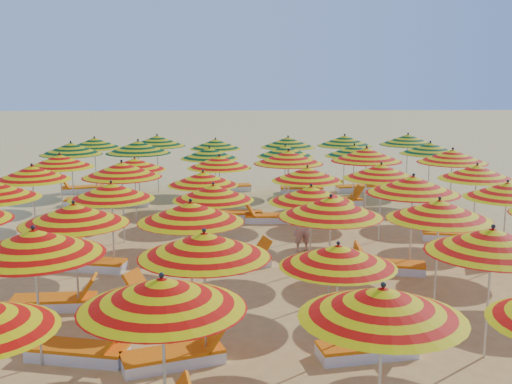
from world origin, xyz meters
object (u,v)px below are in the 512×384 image
umbrella_29 (477,172)px  lounger_7 (56,302)px  umbrella_21 (311,194)px  umbrella_34 (367,155)px  lounger_9 (89,264)px  umbrella_8 (204,245)px  umbrella_23 (507,190)px  lounger_18 (90,201)px  umbrella_47 (408,140)px  lounger_15 (235,215)px  beachgoer_a (302,226)px  umbrella_24 (32,173)px  umbrella_30 (60,161)px  umbrella_44 (215,144)px  lounger_14 (454,235)px  lounger_13 (55,239)px  umbrella_38 (209,153)px  lounger_23 (303,189)px  umbrella_22 (413,185)px  umbrella_42 (95,143)px  umbrella_26 (203,179)px  umbrella_32 (219,162)px  lounger_4 (80,351)px  lounger_24 (358,188)px  umbrella_3 (383,303)px  umbrella_7 (34,242)px  umbrella_39 (285,151)px  umbrella_9 (338,256)px  umbrella_27 (307,174)px  umbrella_20 (213,192)px  lounger_22 (228,187)px  umbrella_16 (439,210)px  lounger_8 (164,300)px  lounger_10 (238,261)px  lounger_21 (82,189)px  umbrella_31 (135,164)px  lounger_11 (388,266)px  umbrella_41 (430,148)px  lounger_17 (348,216)px  umbrella_10 (492,241)px  umbrella_28 (381,171)px  lounger_5 (176,356)px  umbrella_35 (452,156)px  umbrella_25 (122,170)px  lounger_16 (270,218)px  lounger_20 (339,201)px

umbrella_29 → lounger_7: umbrella_29 is taller
umbrella_21 → umbrella_34: size_ratio=0.85×
lounger_9 → umbrella_8: bearing=133.1°
umbrella_23 → lounger_18: bearing=147.1°
umbrella_47 → lounger_15: size_ratio=1.71×
beachgoer_a → umbrella_24: bearing=-30.7°
umbrella_30 → umbrella_44: size_ratio=1.12×
lounger_14 → lounger_13: bearing=-168.6°
umbrella_21 → umbrella_38: 8.09m
lounger_7 → lounger_23: size_ratio=1.01×
umbrella_22 → umbrella_42: 14.26m
umbrella_26 → lounger_7: 6.02m
umbrella_32 → lounger_14: bearing=-21.2°
lounger_4 → lounger_24: same height
beachgoer_a → umbrella_3: bearing=68.8°
umbrella_7 → lounger_24: 17.41m
umbrella_39 → lounger_18: (-7.09, -0.16, -1.79)m
umbrella_9 → umbrella_27: bearing=87.5°
lounger_23 → lounger_4: bearing=-108.3°
umbrella_20 → umbrella_34: size_ratio=0.89×
umbrella_42 → lounger_22: 5.59m
umbrella_16 → lounger_4: (-6.85, -2.48, -1.88)m
umbrella_38 → lounger_8: 10.10m
lounger_10 → lounger_21: bearing=103.5°
umbrella_30 → umbrella_38: bearing=26.7°
umbrella_31 → lounger_11: (6.96, -5.60, -1.72)m
umbrella_38 → lounger_22: 3.48m
umbrella_20 → lounger_13: size_ratio=1.33×
lounger_4 → lounger_15: same height
umbrella_41 → lounger_14: (-0.75, -5.19, -1.89)m
umbrella_30 → lounger_11: umbrella_30 is taller
umbrella_3 → umbrella_27: size_ratio=1.18×
lounger_17 → umbrella_10: bearing=108.3°
lounger_14 → lounger_21: (-12.51, 7.62, 0.00)m
umbrella_34 → umbrella_38: umbrella_34 is taller
umbrella_28 → lounger_5: (-5.13, -7.78, -1.87)m
umbrella_9 → umbrella_26: umbrella_26 is taller
umbrella_30 → umbrella_35: (12.59, -0.01, 0.10)m
umbrella_25 → lounger_16: 5.24m
umbrella_42 → lounger_22: (5.27, 0.19, -1.85)m
umbrella_9 → umbrella_10: size_ratio=0.80×
umbrella_16 → umbrella_26: 7.15m
umbrella_35 → umbrella_20: bearing=-147.6°
lounger_9 → lounger_16: same height
umbrella_21 → lounger_15: bearing=108.3°
umbrella_20 → lounger_24: 11.38m
umbrella_22 → umbrella_30: size_ratio=0.87×
lounger_24 → umbrella_22: bearing=-102.0°
umbrella_35 → lounger_7: size_ratio=1.67×
lounger_20 → lounger_24: (1.19, 2.64, 0.00)m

